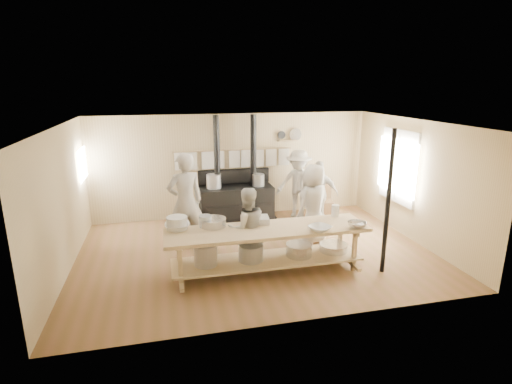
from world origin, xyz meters
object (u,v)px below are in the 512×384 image
Objects in this scene: prep_table at (267,246)px; cook_right at (319,193)px; cook_far_left at (185,202)px; cook_by_window at (298,184)px; chair at (323,208)px; cook_center at (313,204)px; stove at (236,199)px; roasting_pan at (255,220)px; cook_left at (247,229)px.

cook_right reaches higher than prep_table.
cook_far_left reaches higher than cook_right.
chair is at bearing -0.21° from cook_by_window.
cook_far_left is at bearing 38.19° from cook_right.
chair is (0.79, 1.33, -0.56)m from cook_center.
stove is at bearing 0.80° from cook_right.
prep_table is 1.79× the size of cook_far_left.
roasting_pan is at bearing 121.68° from cook_far_left.
stove is 1.29× the size of cook_far_left.
cook_right is at bearing 49.60° from prep_table.
prep_table is 3.64× the size of chair.
prep_table is at bearing 133.13° from cook_left.
cook_left is at bearing -123.08° from chair.
cook_right is (2.17, 1.92, 0.01)m from cook_left.
cook_far_left reaches higher than chair.
cook_by_window is 1.75× the size of chair.
cook_by_window reaches higher than cook_right.
cook_far_left is (-1.32, 1.43, 0.49)m from prep_table.
cook_left is 3.33m from chair.
roasting_pan is at bearing -93.08° from stove.
stove is 0.72× the size of prep_table.
stove reaches higher than cook_by_window.
cook_left is at bearing 0.82° from cook_center.
stove is 1.62m from cook_by_window.
prep_table is 3.28m from cook_by_window.
cook_right is (0.54, 1.01, -0.07)m from cook_center.
cook_center is at bearing 159.19° from cook_far_left.
cook_left is 0.22m from roasting_pan.
chair is at bearing 43.96° from roasting_pan.
cook_far_left is at bearing -129.82° from stove.
cook_right reaches higher than roasting_pan.
chair is 3.19m from roasting_pan.
chair is at bearing 49.85° from prep_table.
stove is 2.18m from chair.
cook_left is 1.55× the size of chair.
cook_left reaches higher than prep_table.
roasting_pan is at bearing 1.90° from cook_center.
chair is at bearing -103.65° from cook_right.
prep_table is 1.80m from cook_center.
prep_table is 0.53m from roasting_pan.
cook_by_window is 3.45× the size of roasting_pan.
cook_by_window reaches higher than chair.
cook_right is (1.86, -0.83, 0.26)m from stove.
cook_far_left is at bearing -53.62° from cook_left.
stove is at bearing -145.20° from cook_far_left.
chair reaches higher than roasting_pan.
cook_by_window is (1.88, 2.57, 0.10)m from cook_left.
cook_left is at bearing -161.64° from roasting_pan.
cook_far_left is 2.66m from cook_center.
cook_right is at bearing -33.91° from cook_by_window.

